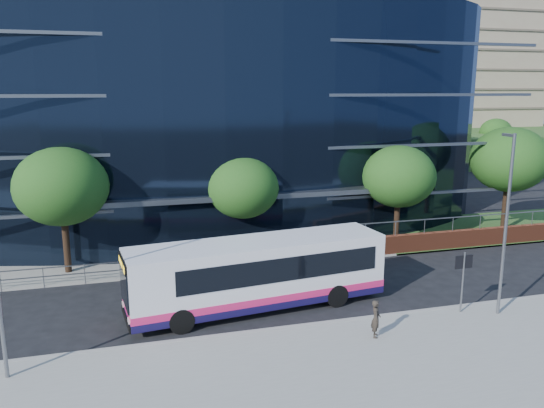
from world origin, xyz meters
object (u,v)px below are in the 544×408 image
object	(u,v)px
tree_far_b	(243,188)
tree_dist_f	(496,132)
tree_far_c	(399,177)
streetlight_east	(506,220)
city_bus	(260,273)
tree_far_d	(509,160)
tree_far_a	(61,187)
street_sign	(463,269)
pedestrian_b	(376,319)
tree_dist_e	(399,133)

from	to	relation	value
tree_far_b	tree_dist_f	world-z (taller)	same
tree_far_c	streetlight_east	xyz separation A→B (m)	(-1.00, -11.17, -0.10)
tree_far_c	city_bus	distance (m)	13.52
streetlight_east	tree_far_b	bearing A→B (deg)	127.63
tree_far_b	tree_dist_f	xyz separation A→B (m)	(43.00, 32.50, 0.00)
city_bus	tree_far_d	bearing A→B (deg)	16.06
tree_far_c	streetlight_east	world-z (taller)	streetlight_east
tree_far_b	city_bus	xyz separation A→B (m)	(-0.96, -7.89, -2.50)
tree_far_c	tree_dist_f	world-z (taller)	tree_far_c
tree_dist_f	streetlight_east	bearing A→B (deg)	-127.58
tree_far_a	street_sign	bearing A→B (deg)	-31.17
tree_far_a	city_bus	xyz separation A→B (m)	(9.04, -7.39, -3.15)
tree_far_b	tree_far_d	size ratio (longest dim) A/B	0.81
pedestrian_b	tree_far_a	bearing A→B (deg)	69.93
tree_far_b	city_bus	distance (m)	8.34
tree_far_d	tree_dist_f	world-z (taller)	tree_far_d
street_sign	tree_far_d	distance (m)	16.61
city_bus	pedestrian_b	world-z (taller)	city_bus
tree_far_b	streetlight_east	size ratio (longest dim) A/B	0.76
tree_far_d	tree_far_c	bearing A→B (deg)	-173.66
tree_far_a	streetlight_east	size ratio (longest dim) A/B	0.87
tree_far_a	tree_far_b	size ratio (longest dim) A/B	1.15
street_sign	tree_far_a	distance (m)	20.63
tree_far_a	city_bus	size ratio (longest dim) A/B	0.57
tree_far_d	tree_dist_e	xyz separation A→B (m)	(8.00, 30.00, -0.65)
street_sign	tree_dist_e	xyz separation A→B (m)	(19.50, 41.59, 2.39)
tree_far_c	tree_dist_f	xyz separation A→B (m)	(33.00, 33.00, -0.33)
tree_far_a	pedestrian_b	world-z (taller)	tree_far_a
tree_far_d	city_bus	distance (m)	21.93
tree_far_b	tree_dist_e	size ratio (longest dim) A/B	0.93
tree_far_c	pedestrian_b	distance (m)	14.33
street_sign	streetlight_east	distance (m)	2.80
tree_far_b	tree_dist_f	distance (m)	53.90
tree_far_b	tree_far_c	distance (m)	10.02
tree_far_d	pedestrian_b	xyz separation A→B (m)	(-16.28, -12.79, -4.26)
street_sign	city_bus	bearing A→B (deg)	159.31
tree_dist_f	street_sign	bearing A→B (deg)	-129.16
street_sign	tree_far_a	bearing A→B (deg)	148.83
tree_far_d	pedestrian_b	bearing A→B (deg)	-141.84
tree_dist_e	streetlight_east	bearing A→B (deg)	-113.11
tree_dist_f	tree_dist_e	bearing A→B (deg)	-172.87
tree_far_b	pedestrian_b	size ratio (longest dim) A/B	3.89
tree_far_b	tree_dist_e	bearing A→B (deg)	48.48
tree_far_b	tree_dist_e	xyz separation A→B (m)	(27.00, 30.50, 0.33)
tree_far_a	tree_far_b	distance (m)	10.03
tree_far_a	tree_dist_e	xyz separation A→B (m)	(37.00, 31.00, -0.33)
tree_dist_e	city_bus	bearing A→B (deg)	-126.06
tree_dist_e	city_bus	xyz separation A→B (m)	(-27.96, -38.39, -2.82)
tree_far_a	pedestrian_b	size ratio (longest dim) A/B	4.49
city_bus	street_sign	bearing A→B (deg)	-27.44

